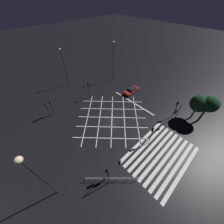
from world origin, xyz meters
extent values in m
plane|color=black|center=(0.00, 0.00, 0.00)|extent=(200.00, 200.00, 0.00)
cube|color=silver|center=(0.00, -7.63, 0.00)|extent=(11.33, 0.50, 0.01)
cube|color=silver|center=(0.00, -8.53, 0.00)|extent=(11.33, 0.50, 0.01)
cube|color=silver|center=(0.00, -9.43, 0.00)|extent=(11.33, 0.50, 0.01)
cube|color=silver|center=(0.00, -10.33, 0.00)|extent=(11.33, 0.50, 0.01)
cube|color=silver|center=(0.00, -11.23, 0.00)|extent=(11.33, 0.50, 0.01)
cube|color=silver|center=(0.00, -12.13, 0.00)|extent=(11.33, 0.50, 0.01)
cube|color=silver|center=(0.00, -13.03, 0.00)|extent=(11.33, 0.50, 0.01)
cube|color=silver|center=(0.00, -13.93, 0.00)|extent=(11.33, 0.50, 0.01)
cube|color=silver|center=(0.00, -14.83, 0.00)|extent=(11.33, 0.50, 0.01)
cube|color=silver|center=(3.56, -3.56, 0.00)|extent=(9.89, 9.89, 0.01)
cube|color=silver|center=(-3.56, -3.56, 0.00)|extent=(9.89, 9.89, 0.01)
cube|color=silver|center=(1.78, -1.78, 0.00)|extent=(9.89, 9.89, 0.01)
cube|color=silver|center=(-1.78, -1.78, 0.00)|extent=(9.89, 9.89, 0.01)
cube|color=silver|center=(0.00, 0.00, 0.00)|extent=(9.89, 9.89, 0.01)
cube|color=silver|center=(0.00, 0.00, 0.00)|extent=(9.89, 9.89, 0.01)
cube|color=silver|center=(-1.78, 1.78, 0.00)|extent=(9.89, 9.89, 0.01)
cube|color=silver|center=(1.78, 1.78, 0.00)|extent=(9.89, 9.89, 0.01)
cube|color=silver|center=(-3.56, 3.56, 0.00)|extent=(9.89, 9.89, 0.01)
cube|color=silver|center=(3.56, 3.56, 0.00)|extent=(9.89, 9.89, 0.01)
cube|color=silver|center=(6.80, 0.00, 0.00)|extent=(0.30, 11.33, 0.01)
cylinder|color=black|center=(8.98, -8.41, 2.09)|extent=(0.11, 0.11, 4.19)
cube|color=black|center=(8.98, -8.28, 3.69)|extent=(0.28, 0.16, 0.90)
sphere|color=red|center=(8.98, -8.17, 3.99)|extent=(0.18, 0.18, 0.18)
sphere|color=black|center=(8.98, -8.17, 3.69)|extent=(0.18, 0.18, 0.18)
sphere|color=black|center=(8.98, -8.17, 3.39)|extent=(0.18, 0.18, 0.18)
cube|color=black|center=(8.98, -8.37, 3.69)|extent=(0.36, 0.02, 0.98)
cylinder|color=black|center=(-8.43, -7.97, 1.66)|extent=(0.11, 0.11, 3.31)
cube|color=black|center=(-8.43, -7.84, 2.81)|extent=(0.28, 0.16, 0.90)
sphere|color=red|center=(-8.43, -7.73, 3.11)|extent=(0.18, 0.18, 0.18)
sphere|color=black|center=(-8.43, -7.73, 2.81)|extent=(0.18, 0.18, 0.18)
sphere|color=black|center=(-8.43, -7.73, 2.51)|extent=(0.18, 0.18, 0.18)
cube|color=black|center=(-8.43, -7.93, 2.81)|extent=(0.36, 0.02, 0.98)
cylinder|color=black|center=(0.59, 8.36, 2.23)|extent=(0.11, 0.11, 4.46)
cube|color=black|center=(0.59, 8.22, 3.96)|extent=(0.28, 0.16, 0.90)
sphere|color=red|center=(0.59, 8.11, 4.26)|extent=(0.18, 0.18, 0.18)
sphere|color=black|center=(0.59, 8.11, 3.96)|extent=(0.18, 0.18, 0.18)
sphere|color=black|center=(0.59, 8.11, 3.66)|extent=(0.18, 0.18, 0.18)
cube|color=black|center=(0.59, 8.31, 3.96)|extent=(0.36, 0.02, 0.98)
cylinder|color=black|center=(-9.00, 9.13, 1.88)|extent=(0.11, 0.11, 3.77)
cube|color=black|center=(-9.00, 8.99, 3.27)|extent=(0.28, 0.16, 0.90)
sphere|color=red|center=(-9.00, 8.88, 3.57)|extent=(0.18, 0.18, 0.18)
sphere|color=black|center=(-9.00, 8.88, 3.27)|extent=(0.18, 0.18, 0.18)
sphere|color=black|center=(-9.00, 8.88, 2.97)|extent=(0.18, 0.18, 0.18)
cube|color=black|center=(-9.00, 9.08, 3.27)|extent=(0.36, 0.02, 0.98)
cylinder|color=black|center=(-8.15, 8.96, 1.90)|extent=(0.11, 0.11, 3.80)
cube|color=black|center=(-8.01, 8.96, 3.30)|extent=(0.16, 0.28, 0.90)
sphere|color=black|center=(-7.90, 8.96, 3.60)|extent=(0.18, 0.18, 0.18)
sphere|color=black|center=(-7.90, 8.96, 3.30)|extent=(0.18, 0.18, 0.18)
sphere|color=green|center=(-7.90, 8.96, 3.00)|extent=(0.18, 0.18, 0.18)
cube|color=black|center=(-8.10, 8.96, 3.30)|extent=(0.02, 0.36, 0.98)
cylinder|color=black|center=(9.01, -9.07, 1.99)|extent=(0.11, 0.11, 3.98)
cylinder|color=black|center=(7.96, -9.07, 3.83)|extent=(2.10, 0.09, 0.09)
cube|color=black|center=(6.91, -9.07, 3.38)|extent=(0.16, 0.28, 0.90)
sphere|color=black|center=(6.80, -9.07, 3.68)|extent=(0.18, 0.18, 0.18)
sphere|color=orange|center=(6.80, -9.07, 3.38)|extent=(0.18, 0.18, 0.18)
sphere|color=black|center=(6.80, -9.07, 3.08)|extent=(0.18, 0.18, 0.18)
cube|color=black|center=(7.00, -9.07, 3.38)|extent=(0.02, 0.36, 0.98)
cylinder|color=black|center=(0.47, -8.63, 2.08)|extent=(0.11, 0.11, 4.16)
cube|color=black|center=(0.47, -8.49, 3.66)|extent=(0.28, 0.16, 0.90)
sphere|color=black|center=(0.47, -8.38, 3.96)|extent=(0.18, 0.18, 0.18)
sphere|color=black|center=(0.47, -8.38, 3.66)|extent=(0.18, 0.18, 0.18)
sphere|color=green|center=(0.47, -8.38, 3.36)|extent=(0.18, 0.18, 0.18)
cube|color=black|center=(0.47, -8.58, 3.66)|extent=(0.36, 0.02, 0.98)
cylinder|color=black|center=(-8.69, -8.56, 2.18)|extent=(0.11, 0.11, 4.35)
cylinder|color=black|center=(-7.76, -8.56, 4.20)|extent=(1.85, 0.09, 0.09)
cube|color=black|center=(-6.84, -8.56, 3.75)|extent=(0.16, 0.28, 0.90)
sphere|color=red|center=(-6.73, -8.56, 4.05)|extent=(0.18, 0.18, 0.18)
sphere|color=black|center=(-6.73, -8.56, 3.75)|extent=(0.18, 0.18, 0.18)
sphere|color=black|center=(-6.73, -8.56, 3.45)|extent=(0.18, 0.18, 0.18)
cube|color=black|center=(-6.93, -8.56, 3.75)|extent=(0.02, 0.36, 0.98)
cylinder|color=black|center=(-0.07, 17.01, 4.51)|extent=(0.14, 0.14, 9.02)
sphere|color=#F9E0B2|center=(-0.07, 17.01, 9.17)|extent=(0.49, 0.49, 0.49)
cylinder|color=black|center=(10.50, 10.59, 4.87)|extent=(0.14, 0.14, 9.73)
sphere|color=#F9E0B2|center=(10.50, 10.59, 9.88)|extent=(0.50, 0.50, 0.50)
cylinder|color=black|center=(-14.29, -4.73, 4.74)|extent=(0.14, 0.14, 9.47)
sphere|color=#F9E0B2|center=(-14.29, -4.73, 9.66)|extent=(0.61, 0.61, 0.61)
cylinder|color=brown|center=(11.91, -12.54, 1.65)|extent=(0.36, 0.36, 3.30)
sphere|color=#143319|center=(11.91, -12.54, 4.42)|extent=(3.00, 3.00, 3.00)
cylinder|color=brown|center=(11.54, -11.17, 1.35)|extent=(0.30, 0.30, 2.70)
sphere|color=#143319|center=(11.54, -11.17, 3.91)|extent=(3.24, 3.24, 3.24)
cube|color=maroon|center=(9.52, 2.83, 0.51)|extent=(4.41, 1.80, 0.61)
cube|color=black|center=(9.63, 2.83, 1.05)|extent=(1.85, 1.59, 0.46)
sphere|color=white|center=(7.36, 2.27, 0.45)|extent=(0.16, 0.16, 0.16)
sphere|color=white|center=(7.36, 3.39, 0.45)|extent=(0.16, 0.16, 0.16)
cylinder|color=black|center=(8.15, 2.05, 0.34)|extent=(0.67, 0.20, 0.67)
cylinder|color=black|center=(8.15, 3.61, 0.34)|extent=(0.67, 0.20, 0.67)
cylinder|color=black|center=(10.89, 2.05, 0.34)|extent=(0.67, 0.20, 0.67)
cylinder|color=black|center=(10.89, 3.61, 0.34)|extent=(0.67, 0.20, 0.67)
cylinder|color=#B7B7BC|center=(-10.75, -6.13, 0.53)|extent=(0.05, 0.05, 1.05)
cylinder|color=#B7B7BC|center=(-9.71, -7.11, 0.53)|extent=(0.05, 0.05, 1.05)
cylinder|color=#B7B7BC|center=(-8.67, -8.10, 0.53)|extent=(0.05, 0.05, 1.05)
cylinder|color=#B7B7BC|center=(-7.64, -9.08, 0.53)|extent=(0.05, 0.05, 1.05)
cylinder|color=#B7B7BC|center=(-6.60, -10.06, 0.53)|extent=(0.05, 0.05, 1.05)
cylinder|color=#B7B7BC|center=(-5.56, -11.05, 0.53)|extent=(0.05, 0.05, 1.05)
cylinder|color=#B7B7BC|center=(-8.15, -8.59, 1.01)|extent=(5.21, 4.95, 0.04)
cylinder|color=#B7B7BC|center=(-8.15, -8.59, 0.58)|extent=(5.21, 4.95, 0.04)
camera|label=1|loc=(-11.97, -12.61, 18.94)|focal=20.00mm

